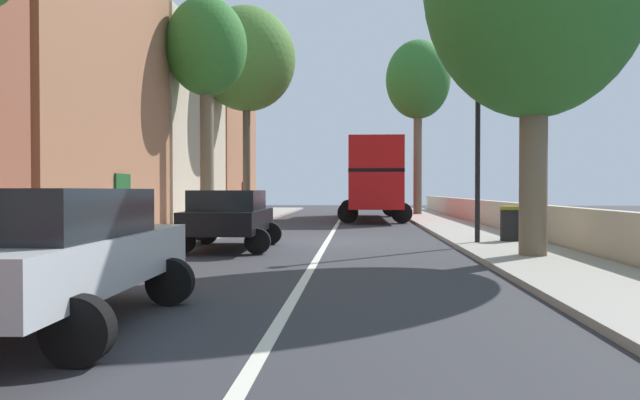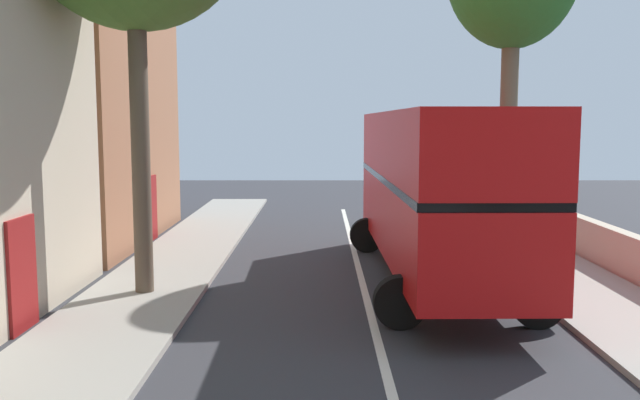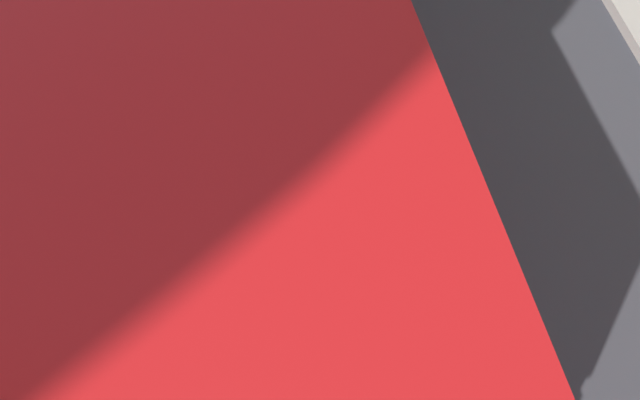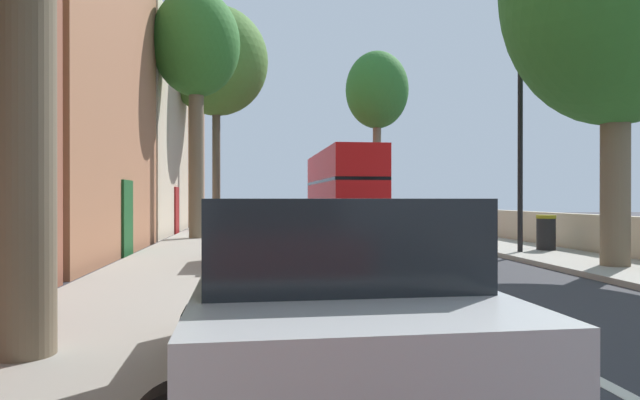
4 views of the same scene
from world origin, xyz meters
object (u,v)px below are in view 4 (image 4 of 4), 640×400
at_px(double_decker_bus, 342,184).
at_px(lamppost_right, 520,118).
at_px(street_tree_left_0, 196,48).
at_px(street_tree_left_4, 216,62).
at_px(parked_car_black_left_1, 275,227).
at_px(parked_car_silver_left_0, 319,286).
at_px(street_tree_right_3, 377,92).
at_px(litter_bin_right, 546,232).

xyz_separation_m(double_decker_bus, lamppost_right, (2.60, -14.72, 1.45)).
bearing_deg(street_tree_left_0, street_tree_left_4, 87.84).
distance_m(street_tree_left_4, lamppost_right, 16.78).
bearing_deg(parked_car_black_left_1, lamppost_right, 10.04).
distance_m(parked_car_silver_left_0, street_tree_left_0, 17.77).
height_order(double_decker_bus, street_tree_right_3, street_tree_right_3).
distance_m(street_tree_right_3, street_tree_left_4, 11.12).
bearing_deg(lamppost_right, street_tree_left_4, 124.64).
distance_m(double_decker_bus, lamppost_right, 15.01).
height_order(parked_car_black_left_1, litter_bin_right, parked_car_black_left_1).
distance_m(lamppost_right, litter_bin_right, 3.36).
bearing_deg(street_tree_left_0, street_tree_right_3, 52.47).
bearing_deg(street_tree_right_3, parked_car_black_left_1, -109.35).
distance_m(parked_car_black_left_1, street_tree_right_3, 22.71).
relative_size(parked_car_black_left_1, street_tree_left_4, 0.37).
distance_m(parked_car_silver_left_0, street_tree_left_4, 24.61).
height_order(parked_car_black_left_1, street_tree_left_4, street_tree_left_4).
relative_size(double_decker_bus, parked_car_silver_left_0, 2.49).
bearing_deg(parked_car_silver_left_0, street_tree_left_0, 99.12).
distance_m(street_tree_left_4, litter_bin_right, 18.14).
bearing_deg(street_tree_left_4, parked_car_silver_left_0, -84.19).
height_order(double_decker_bus, street_tree_left_4, street_tree_left_4).
distance_m(parked_car_black_left_1, litter_bin_right, 7.97).
distance_m(double_decker_bus, street_tree_right_3, 7.89).
bearing_deg(lamppost_right, litter_bin_right, 22.99).
bearing_deg(street_tree_left_4, street_tree_left_0, -92.16).
bearing_deg(street_tree_left_4, street_tree_right_3, 31.39).
height_order(parked_car_silver_left_0, litter_bin_right, parked_car_silver_left_0).
bearing_deg(street_tree_left_4, lamppost_right, -55.36).
relative_size(parked_car_silver_left_0, litter_bin_right, 4.43).
relative_size(street_tree_right_3, litter_bin_right, 10.64).
bearing_deg(parked_car_silver_left_0, street_tree_left_4, 95.81).
bearing_deg(street_tree_left_4, double_decker_bus, 12.34).
height_order(double_decker_bus, litter_bin_right, double_decker_bus).
bearing_deg(street_tree_left_0, double_decker_bus, 50.68).
bearing_deg(litter_bin_right, double_decker_bus, 104.14).
height_order(parked_car_silver_left_0, street_tree_left_4, street_tree_left_4).
relative_size(double_decker_bus, litter_bin_right, 11.02).
distance_m(parked_car_silver_left_0, lamppost_right, 12.47).
bearing_deg(litter_bin_right, lamppost_right, -157.01).
height_order(street_tree_left_0, street_tree_right_3, street_tree_right_3).
height_order(parked_car_silver_left_0, parked_car_black_left_1, parked_car_silver_left_0).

